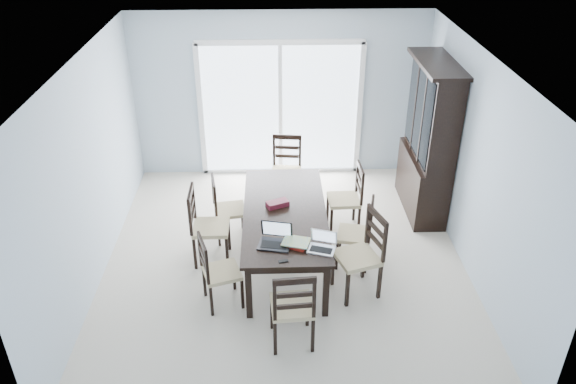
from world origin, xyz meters
name	(u,v)px	position (x,y,z in m)	size (l,w,h in m)	color
floor	(285,261)	(0.00, 0.00, 0.00)	(5.00, 5.00, 0.00)	beige
ceiling	(284,61)	(0.00, 0.00, 2.60)	(5.00, 5.00, 0.00)	white
back_wall	(280,96)	(0.00, 2.50, 1.30)	(4.50, 0.02, 2.60)	#A7B9C8
wall_left	(89,174)	(-2.25, 0.00, 1.30)	(0.02, 5.00, 2.60)	#A7B9C8
wall_right	(477,168)	(2.25, 0.00, 1.30)	(0.02, 5.00, 2.60)	#A7B9C8
balcony	(280,147)	(0.00, 3.50, -0.05)	(4.50, 2.00, 0.10)	gray
railing	(278,97)	(0.00, 4.50, 0.55)	(4.50, 0.06, 1.10)	#99999E
dining_table	(285,217)	(0.00, 0.00, 0.67)	(1.00, 2.20, 0.75)	black
china_hutch	(428,142)	(2.02, 1.25, 1.07)	(0.50, 1.38, 2.20)	black
sliding_door	(280,109)	(0.00, 2.48, 1.09)	(2.52, 0.05, 2.18)	silver
chair_left_near	(213,265)	(-0.81, -0.77, 0.55)	(0.50, 0.50, 1.04)	black
chair_left_mid	(202,218)	(-1.02, 0.09, 0.62)	(0.45, 0.44, 1.17)	black
chair_left_far	(223,202)	(-0.80, 0.57, 0.55)	(0.46, 0.45, 1.04)	black
chair_right_near	(366,245)	(0.91, -0.57, 0.63)	(0.58, 0.57, 1.20)	black
chair_right_mid	(362,226)	(0.94, -0.07, 0.56)	(0.49, 0.48, 1.05)	black
chair_right_far	(351,191)	(0.91, 0.76, 0.58)	(0.44, 0.43, 1.10)	black
chair_end_near	(293,302)	(0.04, -1.46, 0.60)	(0.46, 0.47, 1.13)	black
chair_end_far	(286,162)	(0.07, 1.63, 0.60)	(0.48, 0.49, 1.14)	black
laptop_dark	(274,241)	(-0.13, -0.71, 0.81)	(0.39, 0.31, 0.24)	black
laptop_silver	(321,247)	(0.37, -0.81, 0.80)	(0.34, 0.28, 0.20)	silver
book_stack	(295,243)	(0.10, -0.70, 0.77)	(0.35, 0.30, 0.05)	maroon
cell_phone	(283,261)	(-0.04, -1.00, 0.76)	(0.10, 0.05, 0.01)	black
game_box	(277,204)	(-0.09, 0.13, 0.78)	(0.27, 0.13, 0.07)	#4D0F1D
hot_tub	(253,121)	(-0.47, 3.49, 0.47)	(1.86, 1.67, 0.95)	brown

